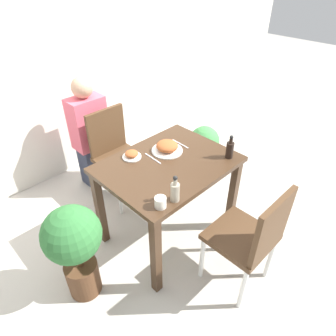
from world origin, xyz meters
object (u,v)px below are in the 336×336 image
at_px(chair_near, 252,236).
at_px(potted_plant_left, 74,244).
at_px(side_plate, 132,155).
at_px(potted_plant_right, 203,152).
at_px(sauce_bottle, 175,191).
at_px(person_figure, 90,134).
at_px(drink_cup, 160,202).
at_px(condiment_bottle, 230,149).
at_px(chair_far, 115,151).
at_px(food_plate, 167,147).

xyz_separation_m(chair_near, potted_plant_left, (-0.88, 0.80, -0.02)).
distance_m(chair_near, side_plate, 1.06).
bearing_deg(potted_plant_right, sauce_bottle, -149.92).
bearing_deg(chair_near, person_figure, -88.17).
bearing_deg(drink_cup, condiment_bottle, 2.28).
relative_size(chair_near, chair_far, 1.00).
bearing_deg(potted_plant_right, drink_cup, -152.99).
height_order(food_plate, side_plate, food_plate).
bearing_deg(condiment_bottle, chair_near, -125.78).
xyz_separation_m(chair_far, sauce_bottle, (-0.30, -1.09, 0.33)).
xyz_separation_m(side_plate, potted_plant_right, (0.98, 0.05, -0.44)).
xyz_separation_m(chair_near, potted_plant_right, (0.78, 1.06, -0.17)).
distance_m(chair_far, potted_plant_left, 1.13).
relative_size(sauce_bottle, condiment_bottle, 1.00).
xyz_separation_m(chair_near, side_plate, (-0.20, 1.01, 0.28)).
bearing_deg(side_plate, person_figure, 80.87).
distance_m(condiment_bottle, potted_plant_right, 0.88).
height_order(potted_plant_left, potted_plant_right, potted_plant_left).
relative_size(condiment_bottle, person_figure, 0.17).
bearing_deg(potted_plant_right, chair_near, -126.41).
height_order(chair_near, person_figure, person_figure).
distance_m(side_plate, condiment_bottle, 0.76).
height_order(chair_far, side_plate, chair_far).
relative_size(chair_far, person_figure, 0.78).
bearing_deg(person_figure, potted_plant_left, -127.65).
bearing_deg(potted_plant_left, side_plate, 17.13).
distance_m(drink_cup, potted_plant_left, 0.66).
distance_m(chair_near, potted_plant_right, 1.33).
relative_size(chair_near, condiment_bottle, 4.67).
xyz_separation_m(food_plate, condiment_bottle, (0.28, -0.40, 0.04)).
relative_size(chair_far, drink_cup, 12.07).
bearing_deg(sauce_bottle, condiment_bottle, 4.43).
xyz_separation_m(side_plate, condiment_bottle, (0.54, -0.53, 0.05)).
relative_size(side_plate, sauce_bottle, 0.76).
xyz_separation_m(chair_far, drink_cup, (-0.41, -1.07, 0.29)).
relative_size(chair_far, potted_plant_left, 1.15).
bearing_deg(condiment_bottle, chair_far, 108.77).
distance_m(chair_far, drink_cup, 1.18).
height_order(drink_cup, condiment_bottle, condiment_bottle).
bearing_deg(potted_plant_right, chair_far, 150.03).
distance_m(drink_cup, condiment_bottle, 0.77).
bearing_deg(drink_cup, potted_plant_right, 27.01).
distance_m(sauce_bottle, condiment_bottle, 0.66).
height_order(food_plate, potted_plant_left, food_plate).
height_order(side_plate, potted_plant_right, side_plate).
bearing_deg(chair_far, potted_plant_right, -29.97).
height_order(chair_near, drink_cup, chair_near).
xyz_separation_m(chair_far, food_plate, (0.07, -0.64, 0.29)).
xyz_separation_m(side_plate, potted_plant_left, (-0.69, -0.21, -0.29)).
bearing_deg(side_plate, drink_cup, -111.83).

